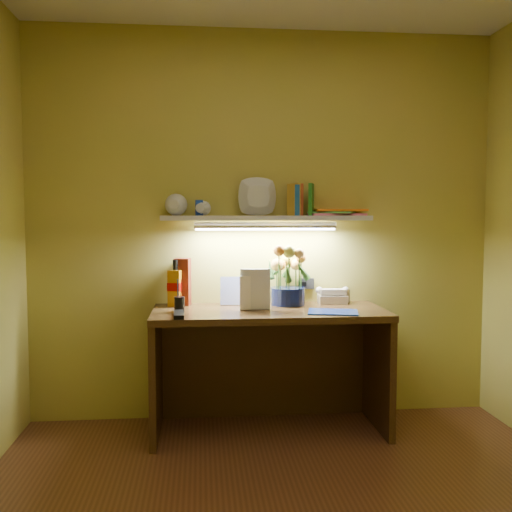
% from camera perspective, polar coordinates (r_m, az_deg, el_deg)
% --- Properties ---
extents(desk, '(1.40, 0.60, 0.75)m').
position_cam_1_polar(desk, '(3.53, 1.33, -11.38)').
color(desk, '#321A0D').
rests_on(desk, ground).
extents(flower_bouquet, '(0.31, 0.31, 0.38)m').
position_cam_1_polar(flower_bouquet, '(3.61, 3.21, -1.89)').
color(flower_bouquet, '#0D1435').
rests_on(flower_bouquet, desk).
extents(telephone, '(0.19, 0.14, 0.11)m').
position_cam_1_polar(telephone, '(3.71, 7.64, -3.89)').
color(telephone, beige).
rests_on(telephone, desk).
extents(desk_clock, '(0.09, 0.06, 0.08)m').
position_cam_1_polar(desk_clock, '(3.76, 8.67, -3.98)').
color(desk_clock, silver).
rests_on(desk_clock, desk).
extents(whisky_bottle, '(0.10, 0.10, 0.29)m').
position_cam_1_polar(whisky_bottle, '(3.59, -8.06, -2.71)').
color(whisky_bottle, '#A9680A').
rests_on(whisky_bottle, desk).
extents(whisky_box, '(0.11, 0.11, 0.30)m').
position_cam_1_polar(whisky_box, '(3.63, -7.36, -2.57)').
color(whisky_box, '#50180D').
rests_on(whisky_box, desk).
extents(pen_cup, '(0.07, 0.07, 0.15)m').
position_cam_1_polar(pen_cup, '(3.40, -7.67, -4.28)').
color(pen_cup, black).
rests_on(pen_cup, desk).
extents(art_card, '(0.18, 0.05, 0.18)m').
position_cam_1_polar(art_card, '(3.62, -2.16, -3.50)').
color(art_card, silver).
rests_on(art_card, desk).
extents(tv_remote, '(0.07, 0.21, 0.02)m').
position_cam_1_polar(tv_remote, '(3.24, -7.73, -5.81)').
color(tv_remote, black).
rests_on(tv_remote, desk).
extents(blue_folder, '(0.33, 0.27, 0.01)m').
position_cam_1_polar(blue_folder, '(3.37, 7.71, -5.56)').
color(blue_folder, '#173AB2').
rests_on(blue_folder, desk).
extents(desk_book_a, '(0.15, 0.06, 0.21)m').
position_cam_1_polar(desk_book_a, '(3.39, -1.63, -3.76)').
color(desk_book_a, white).
rests_on(desk_book_a, desk).
extents(desk_book_b, '(0.18, 0.03, 0.25)m').
position_cam_1_polar(desk_book_b, '(3.42, -1.57, -3.36)').
color(desk_book_b, silver).
rests_on(desk_book_b, desk).
extents(wall_shelf, '(1.30, 0.31, 0.23)m').
position_cam_1_polar(wall_shelf, '(3.59, 1.10, 4.40)').
color(wall_shelf, silver).
rests_on(wall_shelf, ground).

